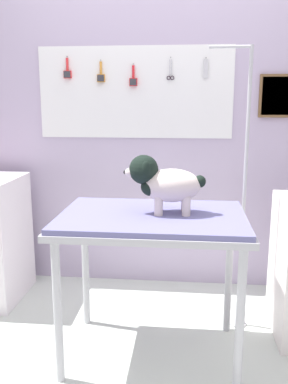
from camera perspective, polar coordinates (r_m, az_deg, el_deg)
The scene contains 5 objects.
ground at distance 2.44m, azimuth -0.89°, elevation -24.21°, with size 4.40×4.00×0.04m, color silver.
rear_wall_panel at distance 3.25m, azimuth 1.72°, elevation 7.49°, with size 4.00×0.11×2.30m.
grooming_table at distance 2.31m, azimuth 1.11°, elevation -4.89°, with size 1.02×0.71×0.83m.
grooming_arm at distance 2.67m, azimuth 13.06°, elevation -1.44°, with size 0.30×0.11×1.74m.
dog at distance 2.27m, azimuth 2.64°, elevation 1.28°, with size 0.44×0.21×0.32m.
Camera 1 is at (0.24, -1.95, 1.43)m, focal length 39.76 mm.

